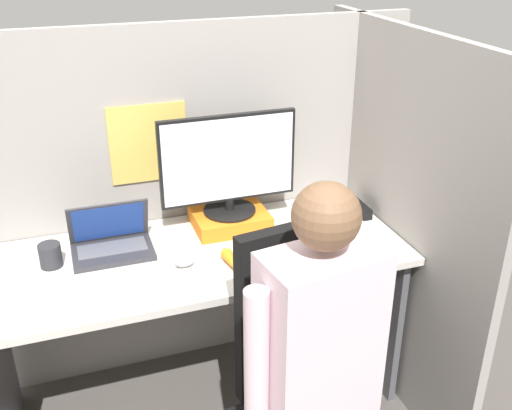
% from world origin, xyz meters
% --- Properties ---
extents(cubicle_panel_back, '(2.12, 0.05, 1.56)m').
position_xyz_m(cubicle_panel_back, '(-0.00, 0.68, 0.78)').
color(cubicle_panel_back, gray).
rests_on(cubicle_panel_back, ground).
extents(cubicle_panel_right, '(0.04, 1.29, 1.56)m').
position_xyz_m(cubicle_panel_right, '(0.84, 0.26, 0.78)').
color(cubicle_panel_right, gray).
rests_on(cubicle_panel_right, ground).
extents(desk, '(1.62, 0.66, 0.74)m').
position_xyz_m(desk, '(0.00, 0.33, 0.57)').
color(desk, beige).
rests_on(desk, ground).
extents(paper_box, '(0.30, 0.25, 0.07)m').
position_xyz_m(paper_box, '(0.19, 0.50, 0.78)').
color(paper_box, orange).
rests_on(paper_box, desk).
extents(monitor, '(0.56, 0.22, 0.42)m').
position_xyz_m(monitor, '(0.19, 0.51, 1.02)').
color(monitor, black).
rests_on(monitor, paper_box).
extents(laptop, '(0.31, 0.20, 0.21)m').
position_xyz_m(laptop, '(-0.31, 0.44, 0.79)').
color(laptop, '#2D2D33').
rests_on(laptop, desk).
extents(mouse, '(0.07, 0.04, 0.03)m').
position_xyz_m(mouse, '(-0.07, 0.24, 0.76)').
color(mouse, gray).
rests_on(mouse, desk).
extents(stapler, '(0.04, 0.16, 0.05)m').
position_xyz_m(stapler, '(0.76, 0.43, 0.77)').
color(stapler, black).
rests_on(stapler, desk).
extents(carrot_toy, '(0.05, 0.16, 0.05)m').
position_xyz_m(carrot_toy, '(0.09, 0.18, 0.77)').
color(carrot_toy, orange).
rests_on(carrot_toy, desk).
extents(office_chair, '(0.54, 0.58, 1.06)m').
position_xyz_m(office_chair, '(0.20, -0.28, 0.52)').
color(office_chair, black).
rests_on(office_chair, ground).
extents(person, '(0.48, 0.44, 1.31)m').
position_xyz_m(person, '(0.18, -0.44, 0.75)').
color(person, brown).
rests_on(person, ground).
extents(pen_cup, '(0.08, 0.08, 0.09)m').
position_xyz_m(pen_cup, '(-0.53, 0.41, 0.79)').
color(pen_cup, '#28282D').
rests_on(pen_cup, desk).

